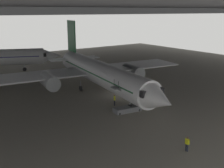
{
  "coord_description": "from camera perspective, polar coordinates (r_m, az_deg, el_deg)",
  "views": [
    {
      "loc": [
        -26.18,
        -35.28,
        13.84
      ],
      "look_at": [
        -1.57,
        -1.47,
        2.62
      ],
      "focal_mm": 44.01,
      "sensor_mm": 36.0,
      "label": 1
    }
  ],
  "objects": [
    {
      "name": "airplane_main",
      "position": [
        47.34,
        -2.77,
        2.42
      ],
      "size": [
        37.14,
        38.15,
        11.88
      ],
      "color": "white",
      "rests_on": "ground_plane"
    },
    {
      "name": "boarding_stairs",
      "position": [
        38.85,
        3.1,
        -4.71
      ],
      "size": [
        4.44,
        2.04,
        4.74
      ],
      "color": "slate",
      "rests_on": "ground_plane"
    },
    {
      "name": "ground_plane",
      "position": [
        46.06,
        0.5,
        -2.47
      ],
      "size": [
        110.0,
        110.0,
        0.0
      ],
      "primitive_type": "plane",
      "color": "gray"
    },
    {
      "name": "crew_worker_by_stairs",
      "position": [
        41.12,
        0.53,
        -3.21
      ],
      "size": [
        0.36,
        0.5,
        1.71
      ],
      "color": "#232838",
      "rests_on": "ground_plane"
    },
    {
      "name": "crew_worker_near_nose",
      "position": [
        29.32,
        15.35,
        -11.77
      ],
      "size": [
        0.23,
        0.55,
        1.58
      ],
      "color": "#232838",
      "rests_on": "ground_plane"
    },
    {
      "name": "hangar_structure",
      "position": [
        55.57,
        -8.32,
        15.84
      ],
      "size": [
        121.0,
        99.0,
        15.41
      ],
      "color": "#4C4F54",
      "rests_on": "ground_plane"
    }
  ]
}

